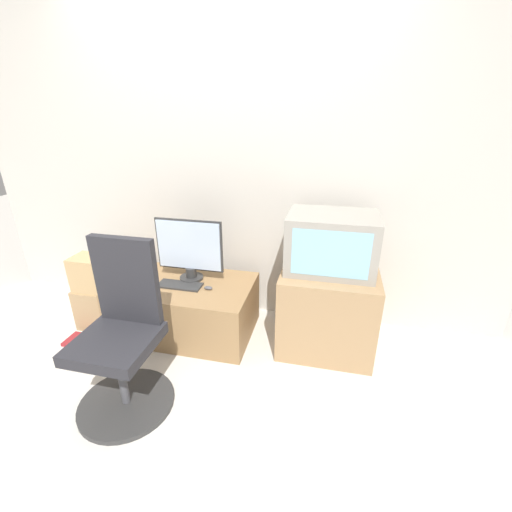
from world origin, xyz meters
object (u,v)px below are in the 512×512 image
at_px(mouse, 208,288).
at_px(crt_tv, 331,243).
at_px(book, 80,341).
at_px(main_monitor, 189,249).
at_px(office_chair, 122,343).
at_px(cardboard_box_lower, 98,307).
at_px(keyboard, 180,285).

relative_size(mouse, crt_tv, 0.11).
bearing_deg(book, main_monitor, 28.96).
bearing_deg(office_chair, crt_tv, 36.72).
bearing_deg(cardboard_box_lower, book, -93.02).
relative_size(office_chair, book, 4.74).
distance_m(office_chair, cardboard_box_lower, 0.98).
bearing_deg(crt_tv, book, -166.80).
bearing_deg(book, keyboard, 21.67).
bearing_deg(cardboard_box_lower, keyboard, 4.12).
relative_size(cardboard_box_lower, book, 1.59).
bearing_deg(mouse, keyboard, 179.21).
height_order(mouse, cardboard_box_lower, mouse).
distance_m(main_monitor, cardboard_box_lower, 0.93).
bearing_deg(cardboard_box_lower, main_monitor, 13.90).
relative_size(office_chair, cardboard_box_lower, 2.98).
bearing_deg(office_chair, keyboard, 86.97).
height_order(keyboard, office_chair, office_chair).
distance_m(mouse, book, 1.10).
distance_m(mouse, crt_tv, 0.95).
bearing_deg(cardboard_box_lower, mouse, 2.94).
height_order(crt_tv, cardboard_box_lower, crt_tv).
bearing_deg(main_monitor, keyboard, -106.11).
relative_size(mouse, office_chair, 0.06).
bearing_deg(keyboard, cardboard_box_lower, -175.88).
height_order(main_monitor, office_chair, office_chair).
xyz_separation_m(main_monitor, book, (-0.78, -0.43, -0.66)).
bearing_deg(main_monitor, crt_tv, -0.03).
bearing_deg(book, crt_tv, 13.20).
bearing_deg(office_chair, main_monitor, 84.79).
bearing_deg(crt_tv, office_chair, -143.28).
relative_size(keyboard, mouse, 5.22).
distance_m(main_monitor, keyboard, 0.28).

